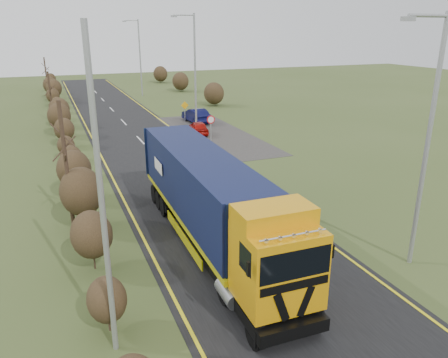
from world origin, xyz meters
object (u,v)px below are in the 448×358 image
lorry (210,197)px  speed_sign (211,124)px  car_red_hatchback (198,128)px  car_blue_sedan (196,116)px  streetlight_near (426,136)px

lorry → speed_sign: 17.39m
car_red_hatchback → car_blue_sedan: bearing=-98.4°
speed_sign → streetlight_near: bearing=-88.1°
car_red_hatchback → streetlight_near: size_ratio=0.36×
lorry → car_blue_sedan: lorry is taller
streetlight_near → speed_sign: streetlight_near is taller
lorry → streetlight_near: streetlight_near is taller
car_red_hatchback → speed_sign: 4.11m
car_red_hatchback → streetlight_near: 25.00m
car_red_hatchback → speed_sign: (-0.29, -3.94, 1.11)m
car_blue_sedan → car_red_hatchback: bearing=68.7°
car_red_hatchback → car_blue_sedan: car_blue_sedan is taller
streetlight_near → car_blue_sedan: bearing=88.0°
speed_sign → car_blue_sedan: bearing=78.9°
lorry → car_red_hatchback: lorry is taller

